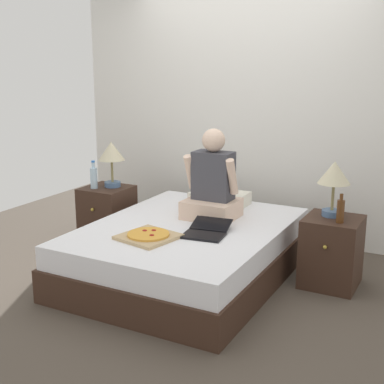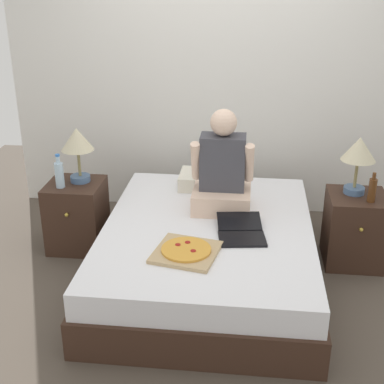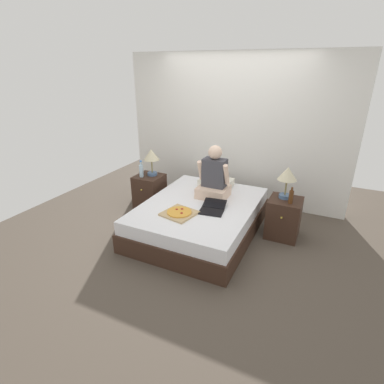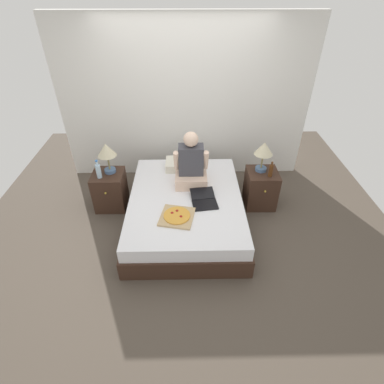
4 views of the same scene
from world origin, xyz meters
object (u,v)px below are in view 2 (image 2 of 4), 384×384
nightstand_left (77,215)px  water_bottle (59,174)px  person_seated (222,173)px  laptop (241,233)px  bed (208,253)px  pizza_box (186,251)px  lamp_on_right_nightstand (359,153)px  lamp_on_left_nightstand (77,143)px  nightstand_right (354,229)px  beer_bottle (372,190)px

nightstand_left → water_bottle: 0.41m
person_seated → laptop: (0.16, -0.45, -0.27)m
bed → pizza_box: size_ratio=4.29×
water_bottle → laptop: 1.52m
lamp_on_right_nightstand → person_seated: size_ratio=0.58×
laptop → pizza_box: bearing=-139.7°
lamp_on_left_nightstand → person_seated: (1.16, -0.12, -0.16)m
bed → water_bottle: (-1.20, 0.30, 0.46)m
nightstand_left → water_bottle: water_bottle is taller
lamp_on_left_nightstand → water_bottle: bearing=-130.6°
nightstand_left → lamp_on_right_nightstand: bearing=1.3°
water_bottle → lamp_on_left_nightstand: bearing=49.4°
lamp_on_left_nightstand → nightstand_left: bearing=-128.6°
nightstand_right → pizza_box: nightstand_right is taller
water_bottle → lamp_on_right_nightstand: 2.31m
lamp_on_right_nightstand → beer_bottle: size_ratio=1.96×
nightstand_right → bed: bearing=-160.6°
bed → nightstand_right: (1.12, 0.39, 0.06)m
lamp_on_left_nightstand → person_seated: size_ratio=0.58×
lamp_on_right_nightstand → person_seated: bearing=-173.1°
nightstand_left → beer_bottle: size_ratio=2.48×
beer_bottle → pizza_box: (-1.30, -0.72, -0.20)m
water_bottle → laptop: water_bottle is taller
lamp_on_left_nightstand → pizza_box: bearing=-41.9°
lamp_on_right_nightstand → beer_bottle: bearing=-56.3°
nightstand_right → beer_bottle: 0.40m
lamp_on_right_nightstand → pizza_box: bearing=-143.9°
lamp_on_right_nightstand → laptop: (-0.85, -0.58, -0.42)m
bed → water_bottle: 1.32m
nightstand_right → laptop: nightstand_right is taller
bed → person_seated: 0.61m
beer_bottle → lamp_on_left_nightstand: bearing=176.2°
laptop → bed: bearing=151.6°
water_bottle → person_seated: (1.28, 0.02, 0.06)m
nightstand_left → beer_bottle: 2.35m
lamp_on_left_nightstand → person_seated: 1.18m
nightstand_right → pizza_box: size_ratio=1.21×
beer_bottle → laptop: bearing=-155.8°
beer_bottle → laptop: size_ratio=0.51×
pizza_box → bed: bearing=75.9°
bed → beer_bottle: beer_bottle is taller
person_seated → nightstand_right: bearing=4.0°
water_bottle → pizza_box: 1.33m
water_bottle → beer_bottle: (2.39, -0.01, -0.02)m
water_bottle → person_seated: person_seated is taller
laptop → pizza_box: 0.46m
nightstand_left → person_seated: size_ratio=0.73×
bed → pizza_box: bearing=-104.1°
bed → lamp_on_left_nightstand: size_ratio=4.50×
nightstand_left → lamp_on_right_nightstand: 2.30m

